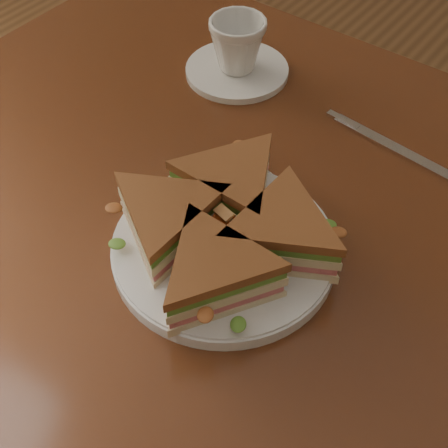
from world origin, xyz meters
name	(u,v)px	position (x,y,z in m)	size (l,w,h in m)	color
table	(290,280)	(0.00, 0.00, 0.65)	(1.20, 0.80, 0.75)	#3D1C0E
plate	(224,249)	(-0.05, -0.08, 0.76)	(0.25, 0.25, 0.02)	white
sandwich_wedges	(224,227)	(-0.05, -0.08, 0.80)	(0.31, 0.31, 0.06)	beige
crisps_mound	(224,229)	(-0.05, -0.08, 0.79)	(0.09, 0.09, 0.05)	#CC4F1A
spoon	(258,167)	(-0.09, 0.06, 0.75)	(0.18, 0.06, 0.01)	silver
knife	(390,146)	(0.02, 0.20, 0.75)	(0.22, 0.04, 0.00)	silver
saucer	(237,71)	(-0.24, 0.21, 0.76)	(0.15, 0.15, 0.01)	white
coffee_cup	(237,45)	(-0.24, 0.21, 0.80)	(0.08, 0.08, 0.08)	white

